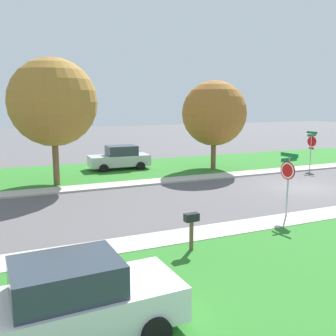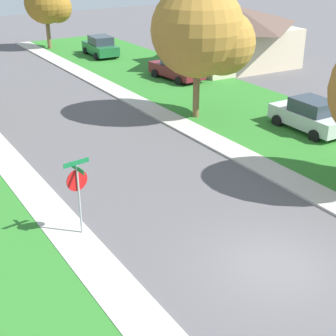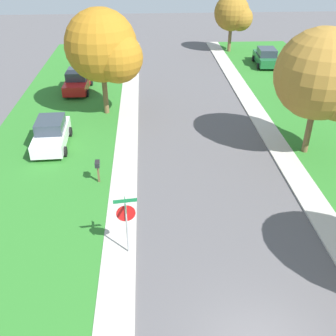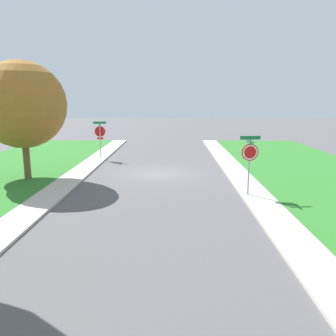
{
  "view_description": "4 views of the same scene",
  "coord_description": "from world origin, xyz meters",
  "px_view_note": "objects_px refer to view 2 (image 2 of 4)",
  "views": [
    {
      "loc": [
        -16.53,
        15.69,
        4.84
      ],
      "look_at": [
        1.69,
        7.67,
        1.4
      ],
      "focal_mm": 40.8,
      "sensor_mm": 36.0,
      "label": 1
    },
    {
      "loc": [
        -9.63,
        -9.09,
        9.21
      ],
      "look_at": [
        -0.53,
        5.32,
        1.4
      ],
      "focal_mm": 53.61,
      "sensor_mm": 36.0,
      "label": 2
    },
    {
      "loc": [
        -3.37,
        -7.14,
        11.45
      ],
      "look_at": [
        -2.4,
        9.24,
        1.4
      ],
      "focal_mm": 41.44,
      "sensor_mm": 36.0,
      "label": 3
    },
    {
      "loc": [
        -0.91,
        19.97,
        4.37
      ],
      "look_at": [
        -0.68,
        5.24,
        1.4
      ],
      "focal_mm": 36.78,
      "sensor_mm": 36.0,
      "label": 4
    }
  ],
  "objects_px": {
    "car_maroon_across_road": "(177,68)",
    "car_green_near_corner": "(100,46)",
    "house_right_setback": "(233,35)",
    "tree_across_right": "(204,33)",
    "stop_sign_far_corner": "(78,185)",
    "tree_across_left": "(48,4)",
    "car_silver_kerbside_mid": "(310,115)"
  },
  "relations": [
    {
      "from": "tree_across_right",
      "to": "stop_sign_far_corner",
      "type": "bearing_deg",
      "value": -143.85
    },
    {
      "from": "stop_sign_far_corner",
      "to": "car_green_near_corner",
      "type": "relative_size",
      "value": 0.63
    },
    {
      "from": "car_silver_kerbside_mid",
      "to": "tree_across_left",
      "type": "height_order",
      "value": "tree_across_left"
    },
    {
      "from": "car_maroon_across_road",
      "to": "tree_across_right",
      "type": "distance_m",
      "value": 9.23
    },
    {
      "from": "car_green_near_corner",
      "to": "house_right_setback",
      "type": "distance_m",
      "value": 11.38
    },
    {
      "from": "car_maroon_across_road",
      "to": "car_silver_kerbside_mid",
      "type": "xyz_separation_m",
      "value": [
        0.08,
        -12.46,
        0.0
      ]
    },
    {
      "from": "house_right_setback",
      "to": "car_silver_kerbside_mid",
      "type": "bearing_deg",
      "value": -113.7
    },
    {
      "from": "stop_sign_far_corner",
      "to": "tree_across_right",
      "type": "xyz_separation_m",
      "value": [
        10.67,
        7.79,
        2.79
      ]
    },
    {
      "from": "stop_sign_far_corner",
      "to": "car_green_near_corner",
      "type": "bearing_deg",
      "value": 63.35
    },
    {
      "from": "stop_sign_far_corner",
      "to": "car_silver_kerbside_mid",
      "type": "xyz_separation_m",
      "value": [
        14.12,
        3.05,
        -1.01
      ]
    },
    {
      "from": "car_maroon_across_road",
      "to": "tree_across_left",
      "type": "xyz_separation_m",
      "value": [
        -3.6,
        15.29,
        3.1
      ]
    },
    {
      "from": "tree_across_right",
      "to": "house_right_setback",
      "type": "height_order",
      "value": "tree_across_right"
    },
    {
      "from": "house_right_setback",
      "to": "car_green_near_corner",
      "type": "bearing_deg",
      "value": 131.47
    },
    {
      "from": "car_maroon_across_road",
      "to": "car_silver_kerbside_mid",
      "type": "height_order",
      "value": "same"
    },
    {
      "from": "car_silver_kerbside_mid",
      "to": "tree_across_left",
      "type": "bearing_deg",
      "value": 97.56
    },
    {
      "from": "car_green_near_corner",
      "to": "tree_across_right",
      "type": "height_order",
      "value": "tree_across_right"
    },
    {
      "from": "stop_sign_far_corner",
      "to": "car_green_near_corner",
      "type": "height_order",
      "value": "stop_sign_far_corner"
    },
    {
      "from": "car_silver_kerbside_mid",
      "to": "tree_across_left",
      "type": "xyz_separation_m",
      "value": [
        -3.68,
        27.74,
        3.1
      ]
    },
    {
      "from": "car_silver_kerbside_mid",
      "to": "tree_across_right",
      "type": "xyz_separation_m",
      "value": [
        -3.46,
        4.75,
        3.8
      ]
    },
    {
      "from": "car_green_near_corner",
      "to": "tree_across_left",
      "type": "distance_m",
      "value": 6.55
    },
    {
      "from": "house_right_setback",
      "to": "tree_across_right",
      "type": "bearing_deg",
      "value": -136.0
    },
    {
      "from": "house_right_setback",
      "to": "car_maroon_across_road",
      "type": "bearing_deg",
      "value": -165.83
    },
    {
      "from": "car_maroon_across_road",
      "to": "car_green_near_corner",
      "type": "xyz_separation_m",
      "value": [
        -1.23,
        10.02,
        0.0
      ]
    },
    {
      "from": "car_green_near_corner",
      "to": "house_right_setback",
      "type": "height_order",
      "value": "house_right_setback"
    },
    {
      "from": "tree_across_right",
      "to": "house_right_setback",
      "type": "xyz_separation_m",
      "value": [
        9.61,
        9.28,
        -2.29
      ]
    },
    {
      "from": "tree_across_right",
      "to": "house_right_setback",
      "type": "distance_m",
      "value": 13.56
    },
    {
      "from": "tree_across_left",
      "to": "house_right_setback",
      "type": "height_order",
      "value": "tree_across_left"
    },
    {
      "from": "car_maroon_across_road",
      "to": "stop_sign_far_corner",
      "type": "bearing_deg",
      "value": -132.18
    },
    {
      "from": "car_silver_kerbside_mid",
      "to": "tree_across_left",
      "type": "distance_m",
      "value": 28.16
    },
    {
      "from": "house_right_setback",
      "to": "tree_across_left",
      "type": "bearing_deg",
      "value": 125.66
    },
    {
      "from": "tree_across_left",
      "to": "house_right_setback",
      "type": "distance_m",
      "value": 16.95
    },
    {
      "from": "car_green_near_corner",
      "to": "tree_across_left",
      "type": "relative_size",
      "value": 0.74
    }
  ]
}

